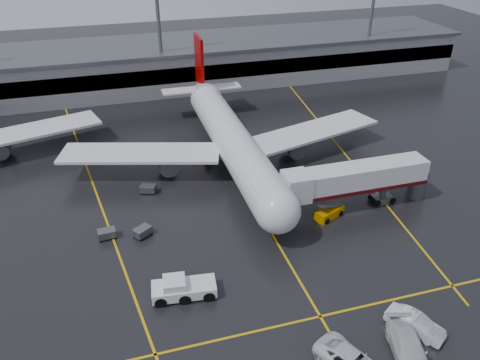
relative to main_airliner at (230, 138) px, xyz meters
name	(u,v)px	position (x,y,z in m)	size (l,w,h in m)	color
ground	(250,197)	(0.00, -9.70, -4.21)	(220.00, 220.00, 0.00)	black
apron_line_centre	(250,197)	(0.00, -9.70, -4.20)	(0.25, 90.00, 0.02)	gold
apron_line_stop	(320,316)	(0.00, -31.70, -4.20)	(60.00, 0.25, 0.02)	gold
apron_line_left	(92,181)	(-20.00, 0.30, -4.20)	(0.25, 70.00, 0.02)	gold
apron_line_right	(339,147)	(18.00, 0.30, -4.20)	(0.25, 70.00, 0.02)	gold
terminal	(182,63)	(0.00, 38.23, 0.11)	(122.00, 19.00, 8.60)	gray
light_mast_mid	(158,20)	(-5.00, 32.30, 10.27)	(3.00, 1.20, 25.45)	#595B60
light_mast_right	(373,7)	(40.00, 32.30, 10.27)	(3.00, 1.20, 25.45)	#595B60
main_airliner	(230,138)	(0.00, 0.00, 0.00)	(48.80, 45.60, 14.10)	silver
jet_bridge	(357,180)	(11.87, -15.70, -0.28)	(19.90, 3.40, 6.05)	silver
pushback_tractor	(182,289)	(-11.93, -25.28, -3.31)	(6.54, 3.36, 2.25)	white
belt_loader	(329,213)	(7.94, -16.89, -3.60)	(4.22, 3.09, 2.46)	#C37A00
service_van_b	(409,349)	(5.21, -37.98, -3.26)	(2.67, 6.57, 1.91)	silver
service_van_c	(415,324)	(7.45, -35.64, -3.34)	(1.84, 5.29, 1.74)	silver
baggage_cart_a	(142,231)	(-14.60, -14.31, -3.58)	(2.38, 2.21, 1.12)	#595B60
baggage_cart_b	(107,233)	(-18.58, -13.55, -3.58)	(2.11, 1.47, 1.12)	#595B60
baggage_cart_c	(148,189)	(-12.81, -4.90, -3.58)	(2.34, 1.94, 1.12)	#595B60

